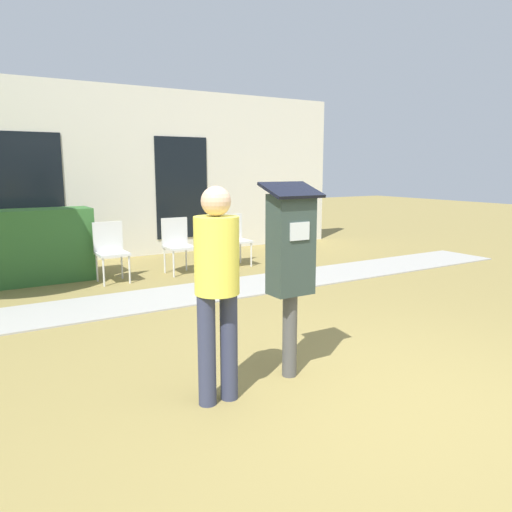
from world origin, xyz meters
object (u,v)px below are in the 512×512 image
at_px(outdoor_chair_middle, 177,241).
at_px(outdoor_chair_right, 234,235).
at_px(parking_meter, 291,255).
at_px(person_standing, 217,278).
at_px(outdoor_chair_left, 110,247).

bearing_deg(outdoor_chair_middle, outdoor_chair_right, -17.94).
height_order(parking_meter, person_standing, parking_meter).
bearing_deg(outdoor_chair_middle, person_standing, -132.23).
bearing_deg(outdoor_chair_left, outdoor_chair_middle, -9.06).
bearing_deg(parking_meter, outdoor_chair_left, 93.72).
distance_m(person_standing, outdoor_chair_right, 5.24).
relative_size(person_standing, outdoor_chair_right, 1.76).
relative_size(parking_meter, outdoor_chair_left, 1.77).
relative_size(outdoor_chair_middle, outdoor_chair_right, 1.00).
height_order(person_standing, outdoor_chair_left, person_standing).
bearing_deg(parking_meter, outdoor_chair_middle, 79.18).
xyz_separation_m(parking_meter, outdoor_chair_middle, (0.82, 4.31, -0.49)).
bearing_deg(person_standing, parking_meter, -24.33).
relative_size(parking_meter, person_standing, 1.01).
xyz_separation_m(parking_meter, outdoor_chair_right, (1.92, 4.41, -0.49)).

